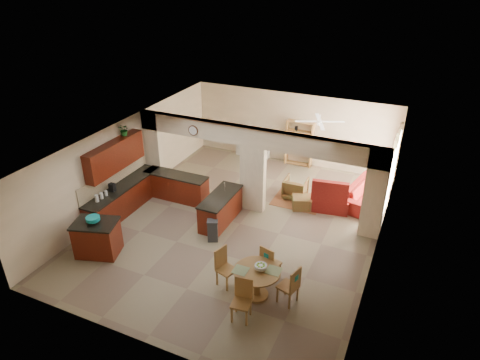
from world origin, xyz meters
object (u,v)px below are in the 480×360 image
at_px(sofa, 367,193).
at_px(dining_table, 257,279).
at_px(kitchen_island, 97,238).
at_px(armchair, 295,188).

bearing_deg(sofa, dining_table, 175.42).
relative_size(kitchen_island, sofa, 0.57).
xyz_separation_m(dining_table, armchair, (-0.63, 5.00, -0.16)).
height_order(kitchen_island, sofa, kitchen_island).
height_order(dining_table, armchair, dining_table).
bearing_deg(sofa, armchair, 118.13).
xyz_separation_m(dining_table, sofa, (1.64, 5.67, -0.16)).
bearing_deg(dining_table, sofa, 73.89).
relative_size(dining_table, armchair, 1.46).
bearing_deg(sofa, kitchen_island, 144.84).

